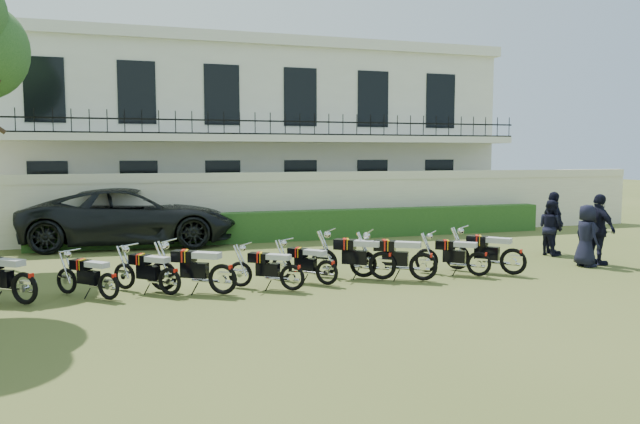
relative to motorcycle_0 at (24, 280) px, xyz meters
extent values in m
plane|color=#455321|center=(6.99, 0.09, -0.51)|extent=(100.00, 100.00, 0.00)
cube|color=#EBE4C6|center=(6.99, 8.09, 0.49)|extent=(30.00, 0.30, 2.00)
cube|color=#EBE4C6|center=(6.99, 8.09, 1.64)|extent=(30.00, 0.35, 0.30)
cube|color=#1F4819|center=(7.99, 7.29, -0.01)|extent=(18.00, 0.60, 1.00)
cube|color=white|center=(6.99, 14.09, 2.99)|extent=(20.00, 8.00, 7.00)
cube|color=white|center=(6.99, 14.09, 6.69)|extent=(20.40, 8.40, 0.40)
cube|color=white|center=(6.99, 9.39, 2.99)|extent=(20.00, 1.40, 0.25)
cube|color=black|center=(6.99, 8.74, 3.59)|extent=(20.00, 0.05, 0.05)
cube|color=black|center=(6.99, 8.74, 3.14)|extent=(20.00, 0.05, 0.05)
cube|color=black|center=(-0.51, 10.11, 1.09)|extent=(1.30, 0.12, 2.20)
cube|color=black|center=(-0.51, 10.11, 4.59)|extent=(1.30, 0.12, 2.20)
cube|color=black|center=(2.49, 10.11, 1.09)|extent=(1.30, 0.12, 2.20)
cube|color=black|center=(2.49, 10.11, 4.59)|extent=(1.30, 0.12, 2.20)
cube|color=black|center=(5.49, 10.11, 1.09)|extent=(1.30, 0.12, 2.20)
cube|color=black|center=(5.49, 10.11, 4.59)|extent=(1.30, 0.12, 2.20)
cube|color=black|center=(8.49, 10.11, 1.09)|extent=(1.30, 0.12, 2.20)
cube|color=black|center=(8.49, 10.11, 4.59)|extent=(1.30, 0.12, 2.20)
cube|color=black|center=(11.49, 10.11, 1.09)|extent=(1.30, 0.12, 2.20)
cube|color=black|center=(11.49, 10.11, 4.59)|extent=(1.30, 0.12, 2.20)
cube|color=black|center=(14.49, 10.11, 1.09)|extent=(1.30, 0.12, 2.20)
cube|color=black|center=(14.49, 10.11, 4.59)|extent=(1.30, 0.12, 2.20)
torus|color=black|center=(0.54, -0.43, -0.19)|extent=(0.56, 0.48, 0.64)
cube|color=black|center=(0.04, -0.03, -0.03)|extent=(0.57, 0.51, 0.32)
cube|color=black|center=(-0.15, 0.12, 0.25)|extent=(0.54, 0.51, 0.23)
cube|color=red|center=(-0.15, 0.12, 0.26)|extent=(0.17, 0.30, 0.24)
cube|color=#EEAC0C|center=(-0.10, 0.08, 0.26)|extent=(0.14, 0.29, 0.24)
cube|color=#AEAEAE|center=(0.26, -0.21, 0.30)|extent=(0.61, 0.56, 0.13)
cylinder|color=silver|center=(-0.42, 0.33, 0.57)|extent=(0.42, 0.52, 0.03)
torus|color=black|center=(1.97, -0.47, -0.24)|extent=(0.45, 0.44, 0.55)
torus|color=black|center=(1.12, 0.35, -0.24)|extent=(0.45, 0.44, 0.55)
cube|color=black|center=(1.58, -0.09, -0.10)|extent=(0.47, 0.47, 0.27)
cube|color=black|center=(1.43, 0.05, 0.15)|extent=(0.46, 0.45, 0.20)
cube|color=red|center=(1.43, 0.05, 0.15)|extent=(0.17, 0.25, 0.21)
cube|color=#EEAC0C|center=(1.47, 0.02, 0.15)|extent=(0.14, 0.24, 0.21)
cube|color=#AEAEAE|center=(1.75, -0.26, 0.18)|extent=(0.51, 0.50, 0.11)
cylinder|color=silver|center=(1.22, 0.26, 0.42)|extent=(0.40, 0.41, 0.03)
torus|color=black|center=(3.19, -0.45, -0.22)|extent=(0.48, 0.47, 0.58)
torus|color=black|center=(2.30, 0.42, -0.22)|extent=(0.48, 0.47, 0.58)
cube|color=black|center=(2.78, -0.05, -0.08)|extent=(0.50, 0.49, 0.29)
cube|color=black|center=(2.62, 0.11, 0.18)|extent=(0.48, 0.48, 0.21)
cube|color=red|center=(2.62, 0.11, 0.19)|extent=(0.17, 0.27, 0.22)
cube|color=#EEAC0C|center=(2.66, 0.07, 0.19)|extent=(0.15, 0.25, 0.22)
cube|color=#AEAEAE|center=(2.96, -0.23, 0.22)|extent=(0.53, 0.53, 0.11)
cylinder|color=silver|center=(2.40, 0.32, 0.46)|extent=(0.42, 0.43, 0.03)
torus|color=black|center=(4.37, -0.69, -0.19)|extent=(0.59, 0.44, 0.65)
torus|color=black|center=(3.22, 0.07, -0.19)|extent=(0.59, 0.44, 0.65)
cube|color=black|center=(3.84, -0.34, -0.03)|extent=(0.59, 0.48, 0.32)
cube|color=black|center=(3.64, -0.20, 0.26)|extent=(0.55, 0.49, 0.23)
cube|color=red|center=(3.64, -0.20, 0.27)|extent=(0.15, 0.30, 0.24)
cube|color=#EEAC0C|center=(3.69, -0.24, 0.27)|extent=(0.12, 0.29, 0.24)
cube|color=#AEAEAE|center=(4.08, -0.49, 0.30)|extent=(0.63, 0.53, 0.13)
cylinder|color=silver|center=(3.35, -0.02, 0.58)|extent=(0.38, 0.55, 0.03)
torus|color=black|center=(5.77, -0.74, -0.23)|extent=(0.51, 0.40, 0.57)
torus|color=black|center=(4.78, -0.03, -0.23)|extent=(0.51, 0.40, 0.57)
cube|color=black|center=(5.31, -0.41, -0.09)|extent=(0.52, 0.44, 0.28)
cube|color=black|center=(5.14, -0.29, 0.17)|extent=(0.48, 0.44, 0.21)
cube|color=red|center=(5.14, -0.29, 0.18)|extent=(0.14, 0.26, 0.22)
cube|color=#EEAC0C|center=(5.18, -0.32, 0.18)|extent=(0.11, 0.26, 0.22)
cube|color=#AEAEAE|center=(5.52, -0.56, 0.20)|extent=(0.55, 0.48, 0.11)
cylinder|color=silver|center=(4.90, -0.11, 0.45)|extent=(0.35, 0.47, 0.03)
torus|color=black|center=(6.57, -0.51, -0.23)|extent=(0.44, 0.48, 0.57)
torus|color=black|center=(5.76, 0.39, -0.23)|extent=(0.44, 0.48, 0.57)
cube|color=black|center=(6.20, -0.10, -0.09)|extent=(0.47, 0.49, 0.28)
cube|color=black|center=(6.06, 0.06, 0.16)|extent=(0.46, 0.47, 0.20)
cube|color=red|center=(6.06, 0.06, 0.17)|extent=(0.18, 0.26, 0.21)
cube|color=#EEAC0C|center=(6.09, 0.02, 0.17)|extent=(0.16, 0.24, 0.21)
cube|color=#AEAEAE|center=(6.37, -0.28, 0.20)|extent=(0.51, 0.53, 0.11)
cylinder|color=silver|center=(5.86, 0.28, 0.44)|extent=(0.43, 0.40, 0.03)
torus|color=black|center=(8.14, -0.34, -0.18)|extent=(0.59, 0.47, 0.67)
torus|color=black|center=(7.00, 0.50, -0.18)|extent=(0.59, 0.47, 0.67)
cube|color=black|center=(7.62, 0.05, -0.02)|extent=(0.60, 0.51, 0.33)
cube|color=black|center=(7.41, 0.19, 0.28)|extent=(0.56, 0.52, 0.24)
cube|color=red|center=(7.41, 0.19, 0.29)|extent=(0.17, 0.31, 0.25)
cube|color=#EEAC0C|center=(7.47, 0.16, 0.29)|extent=(0.14, 0.30, 0.25)
cube|color=#AEAEAE|center=(7.85, -0.13, 0.32)|extent=(0.64, 0.57, 0.13)
cylinder|color=silver|center=(7.13, 0.40, 0.61)|extent=(0.41, 0.55, 0.03)
torus|color=black|center=(9.01, -0.71, -0.18)|extent=(0.61, 0.45, 0.66)
torus|color=black|center=(7.84, 0.07, -0.18)|extent=(0.61, 0.45, 0.66)
cube|color=black|center=(8.47, -0.35, -0.02)|extent=(0.60, 0.49, 0.32)
cube|color=black|center=(8.26, -0.21, 0.27)|extent=(0.56, 0.50, 0.24)
cube|color=red|center=(8.26, -0.21, 0.28)|extent=(0.15, 0.30, 0.25)
cube|color=#EEAC0C|center=(8.32, -0.25, 0.28)|extent=(0.12, 0.30, 0.25)
cube|color=#AEAEAE|center=(8.71, -0.51, 0.32)|extent=(0.64, 0.55, 0.13)
cylinder|color=silver|center=(7.97, -0.02, 0.60)|extent=(0.39, 0.56, 0.03)
torus|color=black|center=(10.42, -0.65, -0.21)|extent=(0.51, 0.46, 0.60)
torus|color=black|center=(9.47, 0.18, -0.21)|extent=(0.51, 0.46, 0.60)
cube|color=black|center=(9.98, -0.27, -0.07)|extent=(0.52, 0.49, 0.29)
cube|color=black|center=(9.81, -0.12, 0.20)|extent=(0.50, 0.48, 0.21)
cube|color=red|center=(9.81, -0.12, 0.21)|extent=(0.17, 0.27, 0.22)
cube|color=#EEAC0C|center=(9.86, -0.16, 0.21)|extent=(0.14, 0.26, 0.22)
cube|color=#AEAEAE|center=(10.18, -0.44, 0.24)|extent=(0.56, 0.53, 0.12)
cylinder|color=silver|center=(9.58, 0.09, 0.49)|extent=(0.41, 0.46, 0.03)
torus|color=black|center=(11.28, -0.88, -0.19)|extent=(0.51, 0.55, 0.65)
torus|color=black|center=(10.36, 0.16, -0.19)|extent=(0.51, 0.55, 0.65)
cube|color=black|center=(10.86, -0.40, -0.03)|extent=(0.54, 0.57, 0.32)
cube|color=black|center=(10.69, -0.21, 0.26)|extent=(0.53, 0.54, 0.24)
cube|color=red|center=(10.69, -0.21, 0.27)|extent=(0.21, 0.29, 0.25)
cube|color=#EEAC0C|center=(10.73, -0.26, 0.27)|extent=(0.18, 0.28, 0.25)
cube|color=#AEAEAE|center=(11.05, -0.61, 0.31)|extent=(0.58, 0.61, 0.13)
cylinder|color=silver|center=(10.46, 0.04, 0.58)|extent=(0.50, 0.45, 0.03)
imported|color=black|center=(2.15, 7.78, 0.42)|extent=(6.88, 3.58, 1.85)
imported|color=black|center=(13.88, 0.25, 0.44)|extent=(0.46, 1.11, 1.89)
imported|color=black|center=(13.40, 0.15, 0.31)|extent=(0.58, 0.84, 1.63)
imported|color=black|center=(13.69, 1.95, 0.30)|extent=(0.72, 0.87, 1.62)
imported|color=black|center=(13.86, 2.07, 0.42)|extent=(0.66, 1.15, 1.85)
camera|label=1|loc=(1.81, -13.08, 2.45)|focal=35.00mm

